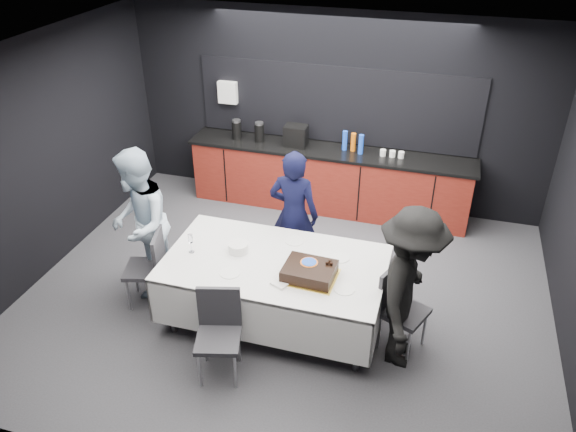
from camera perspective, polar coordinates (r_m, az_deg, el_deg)
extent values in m
plane|color=#3E3E43|center=(6.69, -0.24, -8.16)|extent=(6.00, 6.00, 0.00)
cube|color=white|center=(5.37, -0.31, 15.65)|extent=(6.00, 5.00, 0.04)
cube|color=black|center=(8.12, 4.86, 10.56)|extent=(6.00, 0.04, 2.80)
cube|color=black|center=(4.03, -10.80, -14.16)|extent=(6.00, 0.04, 2.80)
cube|color=black|center=(7.26, -23.70, 5.42)|extent=(0.04, 5.00, 2.80)
cube|color=maroon|center=(8.23, 4.13, 3.65)|extent=(4.00, 0.60, 0.90)
cube|color=black|center=(8.03, 4.26, 6.63)|extent=(4.10, 0.64, 0.04)
cube|color=black|center=(8.07, 4.86, 11.17)|extent=(4.00, 0.03, 1.10)
cube|color=white|center=(8.45, -6.11, 12.40)|extent=(0.28, 0.12, 0.32)
cylinder|color=black|center=(8.34, -5.23, 8.68)|extent=(0.14, 0.14, 0.26)
cylinder|color=black|center=(8.23, -2.93, 8.45)|extent=(0.14, 0.14, 0.26)
cube|color=black|center=(8.07, 0.80, 8.16)|extent=(0.32, 0.24, 0.30)
cylinder|color=blue|center=(7.97, 5.79, 7.64)|extent=(0.07, 0.07, 0.28)
cylinder|color=orange|center=(7.96, 6.64, 7.47)|extent=(0.07, 0.07, 0.26)
cylinder|color=blue|center=(7.88, 7.42, 7.23)|extent=(0.07, 0.07, 0.28)
cylinder|color=white|center=(7.90, 9.62, 6.36)|extent=(0.08, 0.08, 0.09)
cylinder|color=white|center=(7.89, 10.56, 6.23)|extent=(0.08, 0.08, 0.09)
cylinder|color=white|center=(7.88, 11.42, 6.11)|extent=(0.08, 0.08, 0.09)
cylinder|color=#99999E|center=(8.29, -5.27, 9.61)|extent=(0.12, 0.12, 0.03)
cylinder|color=#99999E|center=(8.17, -2.95, 9.38)|extent=(0.12, 0.12, 0.03)
cylinder|color=#99999E|center=(6.13, -11.83, -8.71)|extent=(0.06, 0.06, 0.75)
cylinder|color=#99999E|center=(6.83, -8.09, -3.64)|extent=(0.06, 0.06, 0.75)
cylinder|color=#99999E|center=(5.62, 7.10, -12.52)|extent=(0.06, 0.06, 0.75)
cylinder|color=#99999E|center=(6.38, 8.71, -6.51)|extent=(0.06, 0.06, 0.75)
cube|color=silver|center=(5.92, -1.37, -4.80)|extent=(2.32, 1.32, 0.04)
cube|color=silver|center=(5.61, -3.37, -10.73)|extent=(2.32, 0.02, 0.55)
cube|color=silver|center=(6.58, 0.37, -3.50)|extent=(2.32, 0.02, 0.55)
cube|color=silver|center=(6.46, -11.15, -4.94)|extent=(0.02, 1.32, 0.55)
cube|color=silver|center=(5.90, 9.49, -8.67)|extent=(0.02, 1.32, 0.55)
cube|color=gold|center=(5.69, 2.17, -6.17)|extent=(0.57, 0.47, 0.01)
cube|color=black|center=(5.66, 2.18, -5.67)|extent=(0.52, 0.43, 0.11)
cube|color=black|center=(5.62, 2.19, -5.16)|extent=(0.52, 0.43, 0.01)
cylinder|color=#DB5F12|center=(5.66, 2.15, -4.72)|extent=(0.18, 0.18, 0.00)
cylinder|color=blue|center=(5.66, 2.15, -4.69)|extent=(0.15, 0.15, 0.01)
sphere|color=black|center=(5.67, 4.27, -4.57)|extent=(0.04, 0.04, 0.04)
sphere|color=black|center=(5.63, 4.38, -4.83)|extent=(0.04, 0.04, 0.04)
sphere|color=black|center=(5.64, 3.98, -4.77)|extent=(0.04, 0.04, 0.04)
cylinder|color=white|center=(6.06, -5.07, -3.20)|extent=(0.21, 0.21, 0.10)
cylinder|color=white|center=(5.77, -5.91, -5.75)|extent=(0.21, 0.21, 0.01)
cylinder|color=white|center=(5.98, 5.33, -4.25)|extent=(0.20, 0.20, 0.01)
cylinder|color=white|center=(5.56, 5.76, -7.40)|extent=(0.20, 0.20, 0.01)
cylinder|color=white|center=(6.22, 0.67, -2.54)|extent=(0.21, 0.21, 0.01)
cube|color=white|center=(5.58, -0.92, -6.93)|extent=(0.19, 0.16, 0.03)
cylinder|color=white|center=(6.14, -9.76, -3.60)|extent=(0.06, 0.06, 0.00)
cylinder|color=white|center=(6.10, -9.81, -3.12)|extent=(0.01, 0.01, 0.12)
cylinder|color=white|center=(6.04, -9.90, -2.26)|extent=(0.05, 0.05, 0.10)
cube|color=#2C2B30|center=(6.56, -14.39, -5.27)|extent=(0.52, 0.52, 0.05)
cube|color=#2C2B30|center=(6.37, -13.03, -3.50)|extent=(0.15, 0.42, 0.45)
cylinder|color=#99999E|center=(6.86, -15.19, -5.93)|extent=(0.03, 0.03, 0.44)
cylinder|color=#99999E|center=(6.61, -15.91, -7.70)|extent=(0.03, 0.03, 0.44)
cylinder|color=#99999E|center=(6.78, -12.42, -6.03)|extent=(0.03, 0.03, 0.44)
cylinder|color=#99999E|center=(6.52, -13.02, -7.83)|extent=(0.03, 0.03, 0.44)
cube|color=#2C2B30|center=(5.90, 11.72, -9.57)|extent=(0.55, 0.55, 0.05)
cube|color=#2C2B30|center=(5.80, 10.34, -6.97)|extent=(0.20, 0.40, 0.45)
cylinder|color=#99999E|center=(5.88, 12.13, -12.78)|extent=(0.03, 0.03, 0.44)
cylinder|color=#99999E|center=(6.12, 13.69, -10.98)|extent=(0.03, 0.03, 0.44)
cylinder|color=#99999E|center=(5.99, 9.24, -11.46)|extent=(0.03, 0.03, 0.44)
cylinder|color=#99999E|center=(6.22, 10.89, -9.76)|extent=(0.03, 0.03, 0.44)
cube|color=#2C2B30|center=(5.53, -7.10, -12.35)|extent=(0.51, 0.51, 0.05)
cube|color=#2C2B30|center=(5.50, -7.01, -9.10)|extent=(0.42, 0.15, 0.45)
cylinder|color=#99999E|center=(5.60, -8.97, -15.17)|extent=(0.03, 0.03, 0.44)
cylinder|color=#99999E|center=(5.55, -5.38, -15.35)|extent=(0.03, 0.03, 0.44)
cylinder|color=#99999E|center=(5.83, -8.42, -12.77)|extent=(0.03, 0.03, 0.44)
cylinder|color=#99999E|center=(5.79, -5.02, -12.92)|extent=(0.03, 0.03, 0.44)
imported|color=black|center=(6.62, 0.60, 0.10)|extent=(0.61, 0.41, 1.64)
imported|color=#ABC3D8|center=(6.54, -14.86, -0.77)|extent=(0.95, 1.05, 1.78)
imported|color=black|center=(5.52, 12.17, -7.30)|extent=(0.70, 1.15, 1.73)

